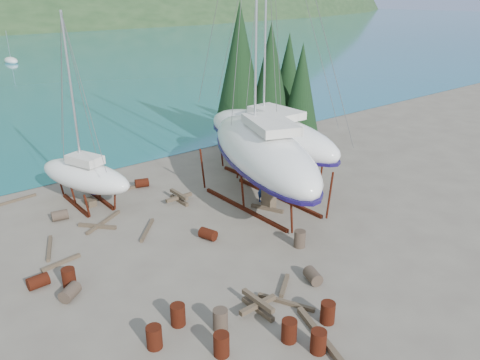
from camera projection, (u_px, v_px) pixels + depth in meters
ground at (246, 251)px, 23.30m from camera, size 600.00×600.00×0.00m
cypress_near_right at (270, 77)px, 37.13m from camera, size 3.60×3.60×10.00m
cypress_mid_right at (301, 89)px, 36.90m from camera, size 3.06×3.06×8.50m
cypress_back_left at (240, 65)px, 37.37m from camera, size 4.14×4.14×11.50m
cypress_far_right at (288, 79)px, 39.83m from camera, size 3.24×3.24×9.00m
moored_boat_mid at (11, 61)px, 86.61m from camera, size 2.00×5.00×6.05m
large_sailboat_near at (262, 151)px, 27.23m from camera, size 8.40×13.87×21.02m
large_sailboat_far at (270, 135)px, 31.40m from camera, size 3.65×12.09×19.05m
small_sailboat_shore at (85, 175)px, 27.91m from camera, size 4.42×7.29×11.14m
worker at (262, 189)px, 28.43m from camera, size 0.55×0.71×1.74m
drum_0 at (221, 345)px, 16.45m from camera, size 0.58×0.58×0.88m
drum_1 at (313, 276)px, 20.72m from camera, size 0.85×1.03×0.58m
drum_2 at (38, 281)px, 20.33m from camera, size 0.89×0.60×0.58m
drum_3 at (318, 342)px, 16.60m from camera, size 0.58×0.58×0.88m
drum_4 at (142, 183)px, 30.91m from camera, size 1.02×0.84×0.58m
drum_6 at (208, 234)px, 24.34m from camera, size 0.82×1.01×0.58m
drum_7 at (328, 313)px, 18.10m from camera, size 0.58×0.58×0.88m
drum_8 at (69, 278)px, 20.33m from camera, size 0.58×0.58×0.88m
drum_9 at (60, 215)px, 26.39m from camera, size 0.98×0.74×0.58m
drum_10 at (289, 331)px, 17.13m from camera, size 0.58×0.58×0.88m
drum_13 at (154, 337)px, 16.80m from camera, size 0.58×0.58×0.88m
drum_14 at (178, 315)px, 17.97m from camera, size 0.58×0.58×0.88m
drum_15 at (70, 292)px, 19.59m from camera, size 1.05×0.99×0.58m
drum_16 at (220, 320)px, 17.70m from camera, size 0.58×0.58×0.88m
drum_17 at (300, 239)px, 23.55m from camera, size 0.58×0.58×0.88m
timber_0 at (17, 200)px, 28.93m from camera, size 2.32×0.39×0.14m
timber_1 at (267, 209)px, 27.68m from camera, size 1.01×1.94×0.19m
timber_4 at (61, 263)px, 22.14m from camera, size 1.94×0.42×0.17m
timber_5 at (286, 302)px, 19.29m from camera, size 1.20×2.31×0.16m
timber_6 at (123, 189)px, 30.43m from camera, size 1.80×0.51×0.19m
timber_7 at (285, 285)px, 20.40m from camera, size 1.42×1.10×0.17m
timber_8 at (97, 226)px, 25.59m from camera, size 1.57×1.76×0.19m
timber_9 at (86, 181)px, 31.85m from camera, size 1.83×1.47×0.15m
timber_10 at (104, 222)px, 26.08m from camera, size 2.65×1.62×0.16m
timber_11 at (147, 230)px, 25.21m from camera, size 1.83×1.97×0.15m
timber_16 at (319, 335)px, 17.41m from camera, size 1.25×3.11×0.23m
timber_17 at (49, 248)px, 23.40m from camera, size 1.05×2.40×0.16m
timber_pile_fore at (258, 305)px, 18.78m from camera, size 1.80×1.80×0.60m
timber_pile_aft at (179, 197)px, 28.70m from camera, size 1.80×1.80×0.60m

